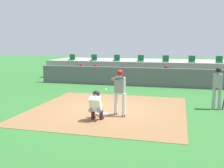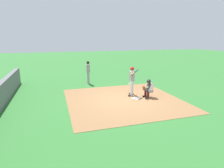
{
  "view_description": "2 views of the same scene",
  "coord_description": "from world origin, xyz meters",
  "px_view_note": "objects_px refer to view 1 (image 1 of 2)",
  "views": [
    {
      "loc": [
        2.87,
        -10.49,
        2.82
      ],
      "look_at": [
        0.0,
        0.7,
        1.0
      ],
      "focal_mm": 42.37,
      "sensor_mm": 36.0,
      "label": 1
    },
    {
      "loc": [
        -9.84,
        3.75,
        3.52
      ],
      "look_at": [
        0.0,
        0.7,
        1.0
      ],
      "focal_mm": 30.49,
      "sensor_mm": 36.0,
      "label": 2
    }
  ],
  "objects_px": {
    "dugout_player_1": "(95,73)",
    "stadium_seat_3": "(141,60)",
    "stadium_seat_1": "(94,59)",
    "stadium_seat_6": "(219,61)",
    "dugout_player_2": "(166,75)",
    "stadium_seat_0": "(72,59)",
    "home_plate": "(103,114)",
    "catcher_crouched": "(96,104)",
    "stadium_seat_2": "(117,59)",
    "batter_at_plate": "(120,90)",
    "stadium_seat_4": "(166,60)",
    "on_deck_batter": "(218,86)",
    "dugout_player_0": "(80,72)",
    "stadium_seat_5": "(192,60)"
  },
  "relations": [
    {
      "from": "stadium_seat_0",
      "to": "stadium_seat_4",
      "type": "distance_m",
      "value": 7.43
    },
    {
      "from": "stadium_seat_1",
      "to": "stadium_seat_6",
      "type": "xyz_separation_m",
      "value": [
        9.29,
        0.0,
        0.0
      ]
    },
    {
      "from": "batter_at_plate",
      "to": "dugout_player_1",
      "type": "distance_m",
      "value": 8.92
    },
    {
      "from": "home_plate",
      "to": "stadium_seat_3",
      "type": "bearing_deg",
      "value": 90.0
    },
    {
      "from": "home_plate",
      "to": "catcher_crouched",
      "type": "relative_size",
      "value": 0.28
    },
    {
      "from": "on_deck_batter",
      "to": "catcher_crouched",
      "type": "bearing_deg",
      "value": -147.87
    },
    {
      "from": "stadium_seat_0",
      "to": "home_plate",
      "type": "bearing_deg",
      "value": -61.31
    },
    {
      "from": "batter_at_plate",
      "to": "stadium_seat_1",
      "type": "distance_m",
      "value": 11.1
    },
    {
      "from": "dugout_player_0",
      "to": "stadium_seat_1",
      "type": "distance_m",
      "value": 2.24
    },
    {
      "from": "stadium_seat_4",
      "to": "dugout_player_0",
      "type": "bearing_deg",
      "value": -161.03
    },
    {
      "from": "stadium_seat_0",
      "to": "stadium_seat_1",
      "type": "xyz_separation_m",
      "value": [
        1.86,
        0.0,
        0.0
      ]
    },
    {
      "from": "stadium_seat_2",
      "to": "stadium_seat_5",
      "type": "relative_size",
      "value": 1.0
    },
    {
      "from": "batter_at_plate",
      "to": "on_deck_batter",
      "type": "height_order",
      "value": "batter_at_plate"
    },
    {
      "from": "home_plate",
      "to": "stadium_seat_5",
      "type": "bearing_deg",
      "value": 69.95
    },
    {
      "from": "stadium_seat_1",
      "to": "stadium_seat_3",
      "type": "height_order",
      "value": "same"
    },
    {
      "from": "stadium_seat_0",
      "to": "stadium_seat_2",
      "type": "height_order",
      "value": "same"
    },
    {
      "from": "dugout_player_1",
      "to": "stadium_seat_3",
      "type": "distance_m",
      "value": 3.68
    },
    {
      "from": "on_deck_batter",
      "to": "stadium_seat_0",
      "type": "distance_m",
      "value": 12.93
    },
    {
      "from": "on_deck_batter",
      "to": "dugout_player_2",
      "type": "bearing_deg",
      "value": 111.93
    },
    {
      "from": "stadium_seat_2",
      "to": "stadium_seat_6",
      "type": "xyz_separation_m",
      "value": [
        7.43,
        0.0,
        0.0
      ]
    },
    {
      "from": "home_plate",
      "to": "dugout_player_1",
      "type": "xyz_separation_m",
      "value": [
        -2.94,
        8.14,
        0.65
      ]
    },
    {
      "from": "stadium_seat_5",
      "to": "stadium_seat_4",
      "type": "bearing_deg",
      "value": 180.0
    },
    {
      "from": "stadium_seat_0",
      "to": "stadium_seat_2",
      "type": "distance_m",
      "value": 3.71
    },
    {
      "from": "dugout_player_1",
      "to": "catcher_crouched",
      "type": "bearing_deg",
      "value": -71.82
    },
    {
      "from": "home_plate",
      "to": "stadium_seat_4",
      "type": "bearing_deg",
      "value": 79.66
    },
    {
      "from": "stadium_seat_2",
      "to": "stadium_seat_3",
      "type": "relative_size",
      "value": 1.0
    },
    {
      "from": "stadium_seat_0",
      "to": "stadium_seat_5",
      "type": "xyz_separation_m",
      "value": [
        9.29,
        0.0,
        0.0
      ]
    },
    {
      "from": "stadium_seat_6",
      "to": "dugout_player_0",
      "type": "bearing_deg",
      "value": -168.07
    },
    {
      "from": "stadium_seat_5",
      "to": "stadium_seat_6",
      "type": "bearing_deg",
      "value": 0.0
    },
    {
      "from": "dugout_player_1",
      "to": "home_plate",
      "type": "bearing_deg",
      "value": -70.14
    },
    {
      "from": "stadium_seat_4",
      "to": "stadium_seat_6",
      "type": "distance_m",
      "value": 3.71
    },
    {
      "from": "stadium_seat_1",
      "to": "home_plate",
      "type": "bearing_deg",
      "value": -69.95
    },
    {
      "from": "home_plate",
      "to": "catcher_crouched",
      "type": "xyz_separation_m",
      "value": [
        -0.01,
        -0.78,
        0.59
      ]
    },
    {
      "from": "catcher_crouched",
      "to": "dugout_player_2",
      "type": "xyz_separation_m",
      "value": [
        2.01,
        8.92,
        0.06
      ]
    },
    {
      "from": "on_deck_batter",
      "to": "stadium_seat_0",
      "type": "bearing_deg",
      "value": 140.93
    },
    {
      "from": "stadium_seat_4",
      "to": "stadium_seat_3",
      "type": "bearing_deg",
      "value": 180.0
    },
    {
      "from": "stadium_seat_1",
      "to": "stadium_seat_6",
      "type": "height_order",
      "value": "same"
    },
    {
      "from": "dugout_player_1",
      "to": "stadium_seat_6",
      "type": "relative_size",
      "value": 2.71
    },
    {
      "from": "dugout_player_0",
      "to": "stadium_seat_2",
      "type": "relative_size",
      "value": 2.71
    },
    {
      "from": "on_deck_batter",
      "to": "stadium_seat_1",
      "type": "bearing_deg",
      "value": 135.11
    },
    {
      "from": "stadium_seat_5",
      "to": "stadium_seat_0",
      "type": "bearing_deg",
      "value": 180.0
    },
    {
      "from": "home_plate",
      "to": "stadium_seat_1",
      "type": "xyz_separation_m",
      "value": [
        -3.71,
        10.18,
        1.51
      ]
    },
    {
      "from": "stadium_seat_3",
      "to": "stadium_seat_6",
      "type": "distance_m",
      "value": 5.57
    },
    {
      "from": "dugout_player_0",
      "to": "stadium_seat_0",
      "type": "bearing_deg",
      "value": 126.56
    },
    {
      "from": "home_plate",
      "to": "stadium_seat_6",
      "type": "xyz_separation_m",
      "value": [
        5.57,
        10.18,
        1.51
      ]
    },
    {
      "from": "batter_at_plate",
      "to": "stadium_seat_4",
      "type": "bearing_deg",
      "value": 83.46
    },
    {
      "from": "stadium_seat_3",
      "to": "stadium_seat_5",
      "type": "bearing_deg",
      "value": 0.0
    },
    {
      "from": "on_deck_batter",
      "to": "stadium_seat_6",
      "type": "distance_m",
      "value": 8.24
    },
    {
      "from": "dugout_player_2",
      "to": "stadium_seat_6",
      "type": "xyz_separation_m",
      "value": [
        3.57,
        2.03,
        0.86
      ]
    },
    {
      "from": "stadium_seat_2",
      "to": "stadium_seat_5",
      "type": "height_order",
      "value": "same"
    }
  ]
}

